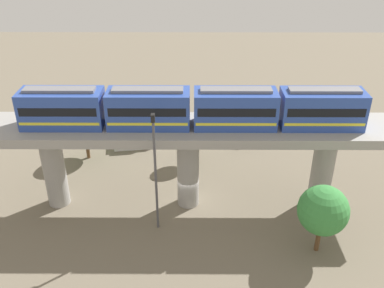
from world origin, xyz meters
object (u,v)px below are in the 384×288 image
Objects in this scene: parked_car_silver at (240,135)px; train at (192,108)px; tree_near_viaduct at (323,211)px; parked_car_white at (133,141)px; tree_far_corner at (85,131)px; tree_mid_lot at (196,130)px; signal_post at (155,169)px.

train is at bearing -14.77° from parked_car_silver.
train is 15.52m from parked_car_silver.
train is 4.78× the size of tree_near_viaduct.
tree_near_viaduct is at bearing 23.59° from parked_car_silver.
parked_car_white is (1.39, -11.93, 0.00)m from parked_car_silver.
parked_car_silver is 17.04m from tree_far_corner.
tree_far_corner is (-13.97, -20.80, -0.66)m from tree_near_viaduct.
parked_car_silver is 0.77× the size of tree_near_viaduct.
tree_far_corner is at bearing -123.88° from tree_near_viaduct.
parked_car_white is at bearing 118.72° from tree_far_corner.
tree_mid_lot reaches higher than parked_car_silver.
tree_near_viaduct is at bearing 34.98° from tree_mid_lot.
train reaches higher than tree_mid_lot.
parked_car_silver is 17.93m from signal_post.
signal_post is (10.67, -3.22, 2.11)m from tree_mid_lot.
parked_car_silver is at bearing 103.21° from tree_far_corner.
parked_car_white is at bearing -135.22° from tree_near_viaduct.
tree_near_viaduct reaches higher than parked_car_white.
parked_car_silver is 0.43× the size of signal_post.
parked_car_silver is 1.00× the size of parked_car_white.
parked_car_white is 8.15m from tree_mid_lot.
parked_car_silver is (-11.76, 5.38, -8.59)m from train.
train is 14.92m from tree_far_corner.
signal_post is at bearing 36.12° from tree_far_corner.
tree_near_viaduct reaches higher than tree_far_corner.
signal_post is at bearing -16.78° from tree_mid_lot.
tree_near_viaduct is (16.43, 16.31, 3.08)m from parked_car_white.
tree_mid_lot is 11.49m from tree_far_corner.
train is 6.19× the size of parked_car_white.
train is 5.69m from signal_post.
parked_car_silver is 0.90× the size of tree_far_corner.
tree_mid_lot is at bearing -38.10° from parked_car_silver.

